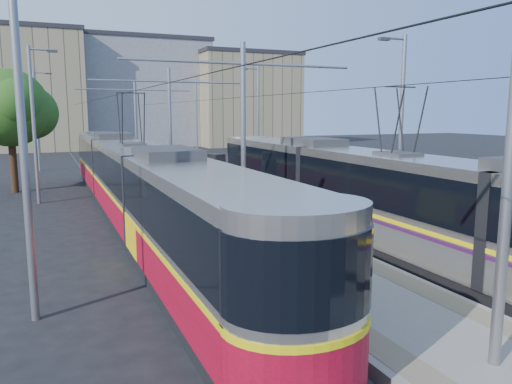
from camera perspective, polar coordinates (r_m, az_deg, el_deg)
name	(u,v)px	position (r m, az deg, el deg)	size (l,w,h in m)	color
ground	(361,302)	(13.06, 11.94, -12.16)	(160.00, 160.00, 0.00)	black
platform	(185,194)	(28.20, -8.17, -0.27)	(4.00, 50.00, 0.30)	gray
tactile_strip_left	(159,193)	(27.85, -11.06, -0.15)	(0.70, 50.00, 0.01)	gray
tactile_strip_right	(209,190)	(28.58, -5.37, 0.22)	(0.70, 50.00, 0.01)	gray
rails	(185,197)	(28.23, -8.17, -0.54)	(8.71, 70.00, 0.03)	gray
tram_left	(134,182)	(22.22, -13.79, 1.10)	(2.43, 32.23, 5.50)	black
tram_right	(396,198)	(17.25, 15.66, -0.70)	(2.43, 28.02, 5.50)	black
catenary	(197,116)	(25.09, -6.70, 8.64)	(9.20, 70.00, 7.00)	gray
street_lamps	(166,121)	(31.72, -10.22, 8.02)	(15.18, 38.22, 8.00)	gray
shelter	(215,175)	(25.53, -4.69, 1.90)	(0.91, 1.18, 2.31)	black
tree	(15,109)	(32.71, -25.84, 8.49)	(4.95, 4.57, 7.19)	#382314
building_left	(15,90)	(70.03, -25.86, 10.43)	(16.32, 12.24, 14.84)	gray
building_centre	(139,93)	(75.12, -13.23, 10.93)	(18.36, 14.28, 14.84)	gray
building_right	(245,99)	(73.14, -1.31, 10.53)	(14.28, 10.20, 13.07)	gray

